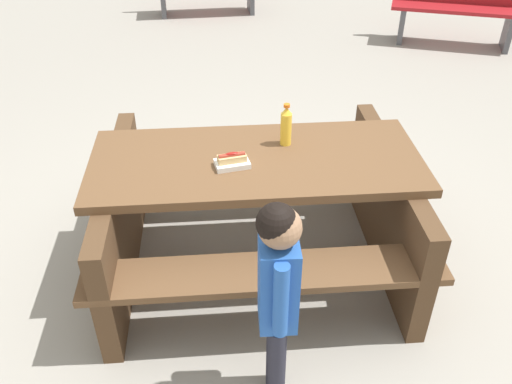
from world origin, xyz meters
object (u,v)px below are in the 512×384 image
(soda_bottle, at_px, (286,126))
(child_in_coat, at_px, (278,286))
(picnic_table, at_px, (256,203))
(hotdog_tray, at_px, (232,161))
(park_bench_near, at_px, (458,5))

(soda_bottle, relative_size, child_in_coat, 0.22)
(picnic_table, xyz_separation_m, hotdog_tray, (0.15, 0.03, 0.34))
(hotdog_tray, relative_size, child_in_coat, 0.17)
(hotdog_tray, height_order, child_in_coat, child_in_coat)
(picnic_table, relative_size, soda_bottle, 8.56)
(picnic_table, relative_size, child_in_coat, 1.89)
(picnic_table, bearing_deg, soda_bottle, -157.14)
(picnic_table, xyz_separation_m, park_bench_near, (-3.56, -2.85, 0.00))
(picnic_table, relative_size, hotdog_tray, 11.21)
(soda_bottle, distance_m, child_in_coat, 1.09)
(picnic_table, bearing_deg, child_in_coat, 75.35)
(soda_bottle, height_order, park_bench_near, soda_bottle)
(park_bench_near, bearing_deg, soda_bottle, 39.57)
(hotdog_tray, bearing_deg, child_in_coat, 84.15)
(hotdog_tray, distance_m, child_in_coat, 0.87)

